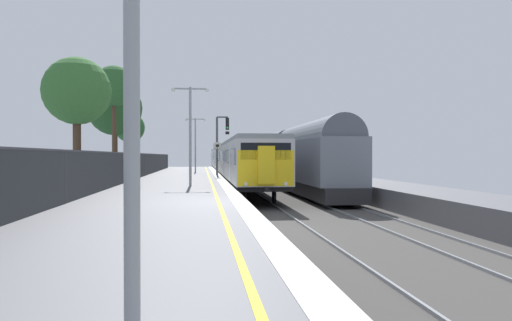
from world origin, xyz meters
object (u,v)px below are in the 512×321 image
background_tree_right (77,94)px  background_tree_back (112,88)px  freight_train_adjacent_track (275,156)px  commuter_train_at_platform (230,159)px  signal_gantry (220,138)px  platform_lamp_mid (190,127)px  background_tree_left (130,129)px  background_tree_centre (116,110)px  speed_limit_sign (217,155)px  platform_lamp_far (195,140)px

background_tree_right → background_tree_back: background_tree_back is taller
freight_train_adjacent_track → background_tree_right: 24.59m
background_tree_back → commuter_train_at_platform: bearing=61.5°
freight_train_adjacent_track → signal_gantry: (-5.47, -5.82, 1.48)m
platform_lamp_mid → background_tree_left: 23.18m
background_tree_centre → background_tree_right: bearing=-87.6°
background_tree_left → background_tree_centre: 8.20m
commuter_train_at_platform → platform_lamp_mid: bearing=-97.9°
commuter_train_at_platform → background_tree_back: 20.16m
speed_limit_sign → platform_lamp_mid: 10.25m
platform_lamp_far → background_tree_centre: size_ratio=0.69×
freight_train_adjacent_track → background_tree_right: (-13.30, -20.44, 3.18)m
background_tree_left → background_tree_right: background_tree_right is taller
speed_limit_sign → freight_train_adjacent_track: bearing=58.8°
platform_lamp_far → background_tree_centre: bearing=-129.4°
commuter_train_at_platform → platform_lamp_mid: size_ratio=11.29×
background_tree_centre → background_tree_right: 14.96m
background_tree_back → platform_lamp_far: bearing=66.2°
platform_lamp_mid → background_tree_right: (-5.67, -0.79, 1.60)m
signal_gantry → background_tree_centre: bearing=177.9°
freight_train_adjacent_track → platform_lamp_far: bearing=164.1°
platform_lamp_mid → background_tree_centre: background_tree_centre is taller
freight_train_adjacent_track → platform_lamp_far: platform_lamp_far is taller
signal_gantry → platform_lamp_far: size_ratio=0.91×
platform_lamp_far → background_tree_centre: background_tree_centre is taller
signal_gantry → background_tree_back: (-7.83, -4.86, 3.32)m
speed_limit_sign → background_tree_left: (-8.10, 12.28, 2.57)m
signal_gantry → speed_limit_sign: (-0.38, -3.84, -1.34)m
background_tree_left → background_tree_centre: bearing=-89.9°
commuter_train_at_platform → platform_lamp_mid: platform_lamp_mid is taller
commuter_train_at_platform → signal_gantry: size_ratio=12.28×
background_tree_back → background_tree_centre: bearing=97.0°
freight_train_adjacent_track → background_tree_centre: 15.46m
platform_lamp_mid → freight_train_adjacent_track: bearing=68.8°
speed_limit_sign → platform_lamp_far: platform_lamp_far is taller
freight_train_adjacent_track → background_tree_centre: background_tree_centre is taller
freight_train_adjacent_track → background_tree_centre: bearing=-158.4°
commuter_train_at_platform → platform_lamp_mid: (-3.62, -26.12, 1.88)m
speed_limit_sign → background_tree_left: background_tree_left is taller
signal_gantry → freight_train_adjacent_track: bearing=46.7°
platform_lamp_far → background_tree_right: bearing=-104.1°
signal_gantry → platform_lamp_mid: bearing=-98.8°
background_tree_left → background_tree_right: (0.65, -23.06, 0.48)m
commuter_train_at_platform → background_tree_centre: bearing=-129.7°
background_tree_left → background_tree_centre: (0.01, -8.13, 1.10)m
platform_lamp_mid → speed_limit_sign: bearing=79.9°
freight_train_adjacent_track → platform_lamp_far: size_ratio=8.72×
commuter_train_at_platform → background_tree_left: 11.08m
background_tree_right → background_tree_left: bearing=91.6°
speed_limit_sign → platform_lamp_mid: size_ratio=0.50×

